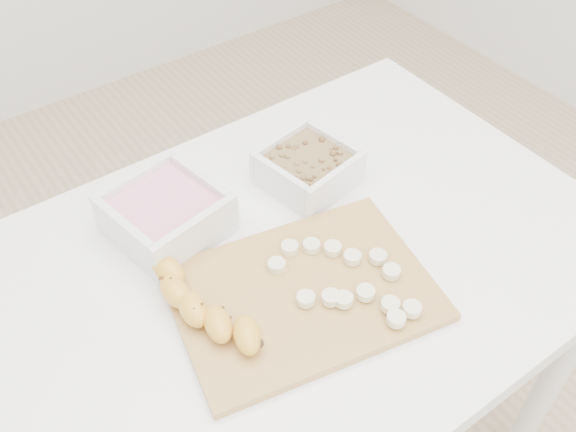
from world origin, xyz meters
TOP-DOWN VIEW (x-y plane):
  - table at (0.00, 0.00)m, footprint 1.00×0.70m
  - bowl_yogurt at (-0.14, 0.16)m, footprint 0.19×0.19m
  - bowl_granola at (0.11, 0.13)m, footprint 0.17×0.17m
  - cutting_board at (-0.05, -0.07)m, footprint 0.42×0.33m
  - banana at (-0.18, -0.03)m, footprint 0.06×0.22m
  - banana_slices at (0.02, -0.10)m, footprint 0.16×0.22m

SIDE VIEW (x-z plane):
  - table at x=0.00m, z-range 0.28..1.03m
  - cutting_board at x=-0.05m, z-range 0.75..0.76m
  - banana_slices at x=0.02m, z-range 0.77..0.78m
  - banana at x=-0.18m, z-range 0.77..0.80m
  - bowl_granola at x=0.11m, z-range 0.75..0.82m
  - bowl_yogurt at x=-0.14m, z-range 0.75..0.83m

